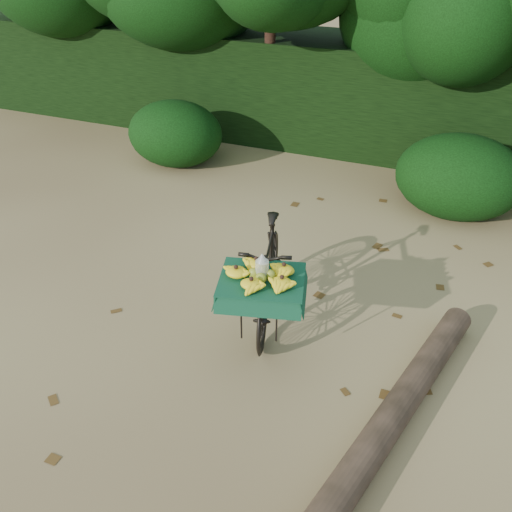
% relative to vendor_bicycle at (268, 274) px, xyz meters
% --- Properties ---
extents(ground, '(80.00, 80.00, 0.00)m').
position_rel_vendor_bicycle_xyz_m(ground, '(0.08, -1.04, -0.54)').
color(ground, tan).
rests_on(ground, ground).
extents(vendor_bicycle, '(1.06, 1.89, 1.06)m').
position_rel_vendor_bicycle_xyz_m(vendor_bicycle, '(0.00, 0.00, 0.00)').
color(vendor_bicycle, black).
rests_on(vendor_bicycle, ground).
extents(fallen_log, '(1.15, 3.57, 0.26)m').
position_rel_vendor_bicycle_xyz_m(fallen_log, '(1.42, -1.22, -0.41)').
color(fallen_log, brown).
rests_on(fallen_log, ground).
extents(hedge_backdrop, '(26.00, 1.80, 1.80)m').
position_rel_vendor_bicycle_xyz_m(hedge_backdrop, '(0.08, 5.26, 0.36)').
color(hedge_backdrop, black).
rests_on(hedge_backdrop, ground).
extents(tree_row, '(14.50, 2.00, 4.00)m').
position_rel_vendor_bicycle_xyz_m(tree_row, '(-0.57, 4.46, 1.46)').
color(tree_row, black).
rests_on(tree_row, ground).
extents(bush_clumps, '(8.80, 1.70, 0.90)m').
position_rel_vendor_bicycle_xyz_m(bush_clumps, '(0.58, 3.26, -0.09)').
color(bush_clumps, black).
rests_on(bush_clumps, ground).
extents(leaf_litter, '(7.00, 7.30, 0.01)m').
position_rel_vendor_bicycle_xyz_m(leaf_litter, '(0.08, -0.39, -0.53)').
color(leaf_litter, '#543716').
rests_on(leaf_litter, ground).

